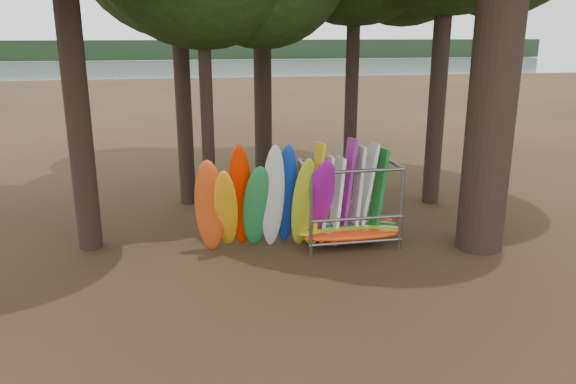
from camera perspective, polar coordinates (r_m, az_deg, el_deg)
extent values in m
plane|color=#47331E|center=(14.38, 0.58, -7.02)|extent=(120.00, 120.00, 0.00)
plane|color=gray|center=(73.24, -8.97, 11.37)|extent=(160.00, 160.00, 0.00)
cube|color=black|center=(123.06, -9.95, 14.04)|extent=(160.00, 4.00, 4.00)
cylinder|color=black|center=(18.69, -10.84, 13.96)|extent=(0.52, 0.52, 10.11)
cylinder|color=black|center=(20.17, 6.64, 15.40)|extent=(0.47, 0.47, 10.91)
cylinder|color=black|center=(16.40, -8.44, 13.02)|extent=(0.37, 0.37, 9.65)
cylinder|color=black|center=(19.08, 15.40, 15.73)|extent=(0.56, 0.56, 11.44)
ellipsoid|color=#DF4C19|center=(14.38, -7.95, -1.52)|extent=(0.87, 1.24, 2.77)
ellipsoid|color=#FFAC18|center=(14.35, -6.31, -1.87)|extent=(0.82, 1.99, 2.66)
ellipsoid|color=#F42600|center=(14.57, -4.86, -0.50)|extent=(0.78, 1.50, 3.12)
ellipsoid|color=#248341|center=(14.54, -3.19, -1.58)|extent=(0.77, 1.46, 2.60)
ellipsoid|color=silver|center=(14.40, -1.56, -0.60)|extent=(0.64, 1.39, 3.11)
ellipsoid|color=#1135B0|center=(14.73, -0.19, -0.36)|extent=(0.70, 1.43, 3.06)
ellipsoid|color=#A7B722|center=(14.57, 1.59, -1.18)|extent=(0.67, 1.29, 2.75)
ellipsoid|color=#97139A|center=(14.69, 3.10, -1.08)|extent=(0.84, 1.77, 2.78)
ellipsoid|color=#FF380E|center=(15.02, 6.68, -4.39)|extent=(2.72, 0.55, 0.24)
ellipsoid|color=#B1C81A|center=(15.31, 6.31, -3.98)|extent=(2.87, 0.55, 0.24)
ellipsoid|color=#166728|center=(15.64, 5.92, -3.53)|extent=(2.96, 0.55, 0.24)
ellipsoid|color=red|center=(15.95, 5.57, -3.13)|extent=(3.00, 0.55, 0.24)
cube|color=yellow|center=(15.13, 2.81, -0.25)|extent=(0.46, 0.82, 2.82)
cube|color=silver|center=(15.33, 3.80, -0.83)|extent=(0.45, 0.75, 2.42)
cube|color=white|center=(15.29, 4.98, -0.94)|extent=(0.37, 0.78, 2.40)
cube|color=#94188E|center=(15.43, 5.92, 0.14)|extent=(0.48, 0.82, 2.89)
cube|color=silver|center=(15.46, 7.05, -0.28)|extent=(0.37, 0.78, 2.68)
cube|color=silver|center=(15.69, 7.90, 0.06)|extent=(0.62, 0.80, 2.72)
cube|color=#197327|center=(15.65, 9.11, -0.30)|extent=(0.47, 0.79, 2.60)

